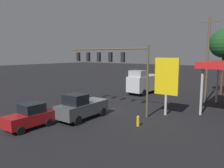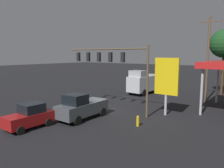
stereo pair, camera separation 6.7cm
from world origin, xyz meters
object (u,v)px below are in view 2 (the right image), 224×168
at_px(traffic_signal_assembly, 110,61).
at_px(delivery_truck, 145,82).
at_px(price_sign, 167,78).
at_px(utility_pole, 208,58).
at_px(pickup_parked, 81,107).
at_px(fire_hydrant, 138,121).
at_px(hatchback_crossing, 30,116).

relative_size(traffic_signal_assembly, delivery_truck, 1.46).
relative_size(price_sign, delivery_truck, 0.81).
height_order(price_sign, delivery_truck, price_sign).
relative_size(utility_pole, delivery_truck, 1.50).
bearing_deg(price_sign, pickup_parked, 46.25).
distance_m(traffic_signal_assembly, price_sign, 5.90).
height_order(price_sign, pickup_parked, price_sign).
xyz_separation_m(delivery_truck, fire_hydrant, (-6.99, 13.88, -1.26)).
distance_m(hatchback_crossing, pickup_parked, 4.55).
height_order(hatchback_crossing, fire_hydrant, hatchback_crossing).
xyz_separation_m(delivery_truck, pickup_parked, (-1.80, 15.22, -0.58)).
distance_m(traffic_signal_assembly, utility_pole, 12.38).
distance_m(pickup_parked, fire_hydrant, 5.40).
bearing_deg(pickup_parked, hatchback_crossing, -21.37).
bearing_deg(price_sign, traffic_signal_assembly, 18.02).
bearing_deg(utility_pole, pickup_parked, 63.47).
bearing_deg(pickup_parked, fire_hydrant, 102.98).
xyz_separation_m(traffic_signal_assembly, fire_hydrant, (-4.99, 2.77, -4.77)).
height_order(price_sign, fire_hydrant, price_sign).
bearing_deg(traffic_signal_assembly, utility_pole, -124.20).
xyz_separation_m(utility_pole, fire_hydrant, (1.97, 13.01, -5.02)).
relative_size(utility_pole, pickup_parked, 1.97).
xyz_separation_m(pickup_parked, fire_hydrant, (-5.19, -1.34, -0.67)).
relative_size(traffic_signal_assembly, hatchback_crossing, 2.64).
xyz_separation_m(traffic_signal_assembly, price_sign, (-5.42, -1.76, -1.54)).
height_order(utility_pole, price_sign, utility_pole).
relative_size(utility_pole, price_sign, 1.86).
bearing_deg(traffic_signal_assembly, delivery_truck, -79.76).
height_order(utility_pole, delivery_truck, utility_pole).
height_order(utility_pole, fire_hydrant, utility_pole).
bearing_deg(fire_hydrant, utility_pole, -98.63).
relative_size(hatchback_crossing, delivery_truck, 0.55).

